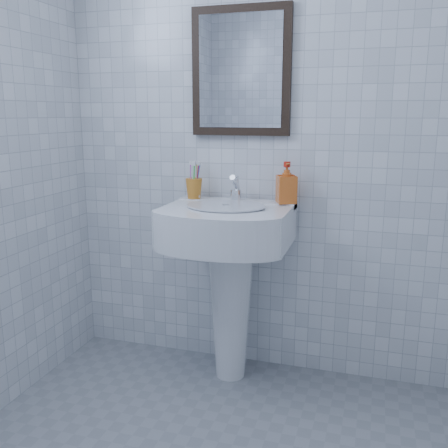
% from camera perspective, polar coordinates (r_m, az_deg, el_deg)
% --- Properties ---
extents(wall_back, '(2.20, 0.02, 2.50)m').
position_cam_1_polar(wall_back, '(2.54, 5.74, 10.24)').
color(wall_back, white).
rests_on(wall_back, ground).
extents(washbasin, '(0.60, 0.44, 0.93)m').
position_cam_1_polar(washbasin, '(2.48, 0.61, -4.50)').
color(washbasin, white).
rests_on(washbasin, ground).
extents(faucet, '(0.06, 0.12, 0.14)m').
position_cam_1_polar(faucet, '(2.51, 1.34, 3.89)').
color(faucet, silver).
rests_on(faucet, washbasin).
extents(toothbrush_cup, '(0.10, 0.10, 0.10)m').
position_cam_1_polar(toothbrush_cup, '(2.58, -3.45, 4.08)').
color(toothbrush_cup, orange).
rests_on(toothbrush_cup, washbasin).
extents(soap_dispenser, '(0.12, 0.12, 0.20)m').
position_cam_1_polar(soap_dispenser, '(2.46, 7.16, 4.70)').
color(soap_dispenser, '#D45014').
rests_on(soap_dispenser, washbasin).
extents(wall_mirror, '(0.50, 0.04, 0.62)m').
position_cam_1_polar(wall_mirror, '(2.57, 1.93, 17.01)').
color(wall_mirror, black).
rests_on(wall_mirror, wall_back).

